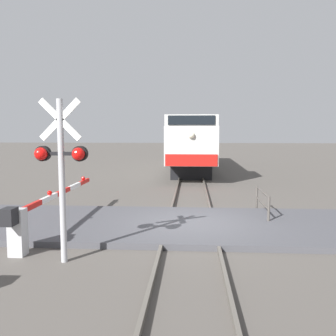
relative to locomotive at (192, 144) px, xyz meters
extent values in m
plane|color=#514C47|center=(0.00, -16.60, -2.00)|extent=(160.00, 160.00, 0.00)
cube|color=#59544C|center=(-0.72, -16.60, -1.92)|extent=(0.08, 80.00, 0.15)
cube|color=#59544C|center=(0.72, -16.60, -1.92)|extent=(0.08, 80.00, 0.15)
cube|color=#47474C|center=(0.00, -16.60, -1.92)|extent=(36.00, 4.41, 0.16)
cube|color=black|center=(0.00, -4.28, -1.47)|extent=(2.53, 3.20, 1.05)
cube|color=black|center=(0.00, 4.89, -1.47)|extent=(2.53, 3.20, 1.05)
cube|color=silver|center=(0.00, 0.30, 0.15)|extent=(2.97, 16.67, 2.20)
cube|color=silver|center=(0.00, -6.50, 1.56)|extent=(2.91, 3.07, 0.62)
cube|color=black|center=(0.00, -8.06, 1.56)|extent=(2.53, 0.06, 0.49)
cube|color=red|center=(0.00, -8.07, -0.60)|extent=(2.82, 0.08, 0.64)
sphere|color=#F2EACC|center=(0.00, -8.08, 0.75)|extent=(0.36, 0.36, 0.36)
cylinder|color=#ADADB2|center=(-2.85, -19.71, -0.16)|extent=(0.14, 0.14, 3.67)
cube|color=white|center=(-2.85, -19.71, 1.22)|extent=(0.95, 0.04, 0.95)
cube|color=white|center=(-2.85, -19.71, 1.22)|extent=(0.95, 0.04, 0.95)
cube|color=black|center=(-2.85, -19.71, 0.47)|extent=(1.04, 0.08, 0.08)
sphere|color=red|center=(-3.27, -19.81, 0.47)|extent=(0.28, 0.28, 0.28)
sphere|color=red|center=(-2.43, -19.81, 0.47)|extent=(0.28, 0.28, 0.28)
cylinder|color=black|center=(-3.27, -19.69, 0.47)|extent=(0.34, 0.14, 0.34)
cylinder|color=black|center=(-2.43, -19.69, 0.47)|extent=(0.34, 0.14, 0.34)
cube|color=silver|center=(-4.10, -19.37, -1.43)|extent=(0.36, 0.36, 1.13)
cube|color=black|center=(-4.10, -19.72, -0.97)|extent=(0.28, 0.36, 0.40)
cube|color=red|center=(-4.10, -18.60, -0.97)|extent=(0.10, 1.14, 0.14)
cube|color=white|center=(-4.10, -17.46, -0.97)|extent=(0.10, 1.14, 0.14)
cube|color=red|center=(-4.10, -16.32, -0.97)|extent=(0.10, 1.14, 0.14)
cube|color=white|center=(-4.10, -15.18, -0.97)|extent=(0.10, 1.14, 0.14)
cube|color=red|center=(-4.10, -14.04, -0.97)|extent=(0.10, 1.14, 0.14)
sphere|color=red|center=(-4.10, -17.38, -0.83)|extent=(0.14, 0.14, 0.14)
sphere|color=red|center=(-4.10, -14.13, -0.83)|extent=(0.14, 0.14, 0.14)
cylinder|color=#4C4742|center=(2.45, -16.25, -1.52)|extent=(0.08, 0.08, 0.95)
cylinder|color=#4C4742|center=(2.45, -14.15, -1.52)|extent=(0.08, 0.08, 0.95)
cylinder|color=#4C4742|center=(2.45, -15.20, -1.09)|extent=(0.06, 2.10, 0.06)
cylinder|color=#4C4742|center=(2.45, -15.20, -1.48)|extent=(0.06, 2.10, 0.06)
camera|label=1|loc=(0.04, -27.47, 0.97)|focal=38.40mm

